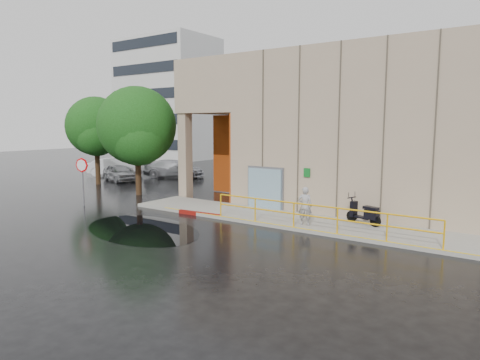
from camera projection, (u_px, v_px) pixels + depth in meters
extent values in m
plane|color=black|center=(183.00, 235.00, 17.05)|extent=(120.00, 120.00, 0.00)
cube|color=gray|center=(323.00, 225.00, 18.43)|extent=(20.00, 3.00, 0.15)
cube|color=tan|center=(413.00, 132.00, 22.08)|extent=(16.00, 10.00, 8.00)
cube|color=tan|center=(251.00, 91.00, 27.43)|extent=(4.00, 10.00, 3.00)
cube|color=tan|center=(185.00, 156.00, 25.11)|extent=(0.60, 0.60, 5.00)
cube|color=#9B3B0E|center=(238.00, 154.00, 26.72)|extent=(3.80, 0.15, 4.90)
cube|color=#9B3B0E|center=(248.00, 158.00, 24.19)|extent=(0.10, 3.50, 4.90)
cube|color=#85A4B6|center=(265.00, 189.00, 21.57)|extent=(1.90, 0.10, 2.00)
cube|color=slate|center=(265.00, 188.00, 21.63)|extent=(2.10, 0.06, 2.20)
cube|color=#0E631F|center=(307.00, 173.00, 20.19)|extent=(0.32, 0.04, 0.42)
cylinder|color=#FFB90D|center=(315.00, 205.00, 17.05)|extent=(9.50, 0.06, 0.06)
cylinder|color=#FFB90D|center=(315.00, 217.00, 17.11)|extent=(9.50, 0.06, 0.06)
cube|color=silver|center=(168.00, 100.00, 54.74)|extent=(12.00, 8.00, 15.00)
imported|color=#9E9FA3|center=(305.00, 206.00, 17.95)|extent=(0.68, 0.55, 1.63)
cylinder|color=black|center=(352.00, 216.00, 18.62)|extent=(0.49, 0.24, 0.48)
cylinder|color=black|center=(375.00, 221.00, 17.66)|extent=(0.49, 0.24, 0.48)
cylinder|color=slate|center=(83.00, 185.00, 22.95)|extent=(0.07, 0.07, 2.26)
cylinder|color=#D80104|center=(82.00, 165.00, 22.79)|extent=(0.76, 0.24, 0.78)
cylinder|color=white|center=(81.00, 165.00, 22.77)|extent=(0.60, 0.17, 0.62)
cube|color=maroon|center=(200.00, 214.00, 20.55)|extent=(2.41, 0.36, 0.18)
cube|color=black|center=(142.00, 229.00, 17.92)|extent=(7.15, 5.47, 0.01)
imported|color=#9EA0A5|center=(119.00, 173.00, 33.12)|extent=(4.12, 2.69, 1.31)
imported|color=white|center=(114.00, 167.00, 36.18)|extent=(4.89, 2.86, 1.52)
imported|color=#AFB1B7|center=(174.00, 169.00, 35.43)|extent=(5.39, 3.99, 1.45)
cylinder|color=black|center=(138.00, 172.00, 26.53)|extent=(0.36, 0.36, 2.85)
sphere|color=#205E18|center=(137.00, 126.00, 26.16)|extent=(4.79, 4.79, 4.79)
sphere|color=#205E18|center=(138.00, 138.00, 25.56)|extent=(3.36, 3.36, 3.36)
cylinder|color=black|center=(98.00, 164.00, 31.27)|extent=(0.36, 0.36, 2.97)
sphere|color=#215817|center=(96.00, 126.00, 30.91)|extent=(4.25, 4.25, 4.25)
sphere|color=#215817|center=(97.00, 135.00, 30.32)|extent=(2.98, 2.98, 2.98)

